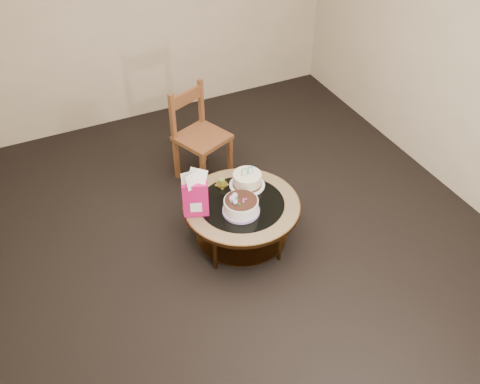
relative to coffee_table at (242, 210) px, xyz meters
name	(u,v)px	position (x,y,z in m)	size (l,w,h in m)	color
ground	(242,241)	(0.00, 0.00, -0.38)	(5.00, 5.00, 0.00)	black
room_walls	(242,92)	(0.00, 0.00, 1.16)	(4.52, 5.02, 2.61)	beige
coffee_table	(242,210)	(0.00, 0.00, 0.00)	(1.02, 1.02, 0.46)	brown
decorated_cake	(241,207)	(-0.06, -0.10, 0.14)	(0.32, 0.32, 0.18)	#A38AC3
cream_cake	(247,180)	(0.15, 0.20, 0.14)	(0.32, 0.32, 0.20)	white
gift_bag	(195,193)	(-0.40, 0.06, 0.29)	(0.24, 0.20, 0.42)	#CD1364
pillar_candle	(222,183)	(-0.06, 0.30, 0.11)	(0.12, 0.12, 0.08)	#E8D45F
dining_chair	(199,135)	(0.04, 1.07, 0.12)	(0.59, 0.59, 0.98)	brown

